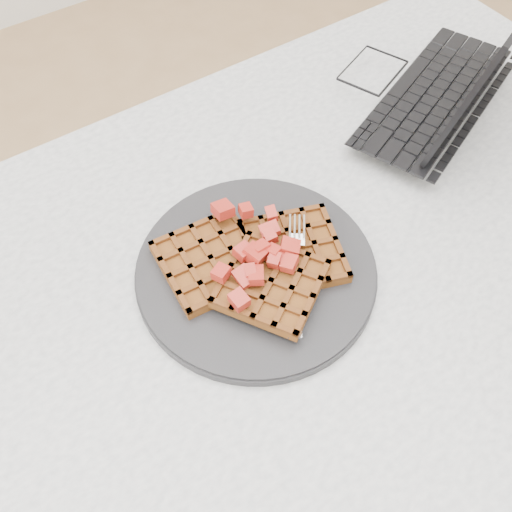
% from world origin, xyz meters
% --- Properties ---
extents(ground, '(4.00, 4.00, 0.00)m').
position_xyz_m(ground, '(0.00, 0.00, 0.00)').
color(ground, tan).
rests_on(ground, ground).
extents(table, '(1.20, 0.80, 0.75)m').
position_xyz_m(table, '(0.00, 0.00, 0.64)').
color(table, silver).
rests_on(table, ground).
extents(plate, '(0.31, 0.31, 0.02)m').
position_xyz_m(plate, '(-0.11, 0.02, 0.76)').
color(plate, black).
rests_on(plate, table).
extents(waffles, '(0.24, 0.22, 0.03)m').
position_xyz_m(waffles, '(-0.11, 0.02, 0.78)').
color(waffles, brown).
rests_on(waffles, plate).
extents(strawberry_pile, '(0.15, 0.15, 0.02)m').
position_xyz_m(strawberry_pile, '(-0.11, 0.02, 0.80)').
color(strawberry_pile, maroon).
rests_on(strawberry_pile, waffles).
extents(fork, '(0.13, 0.16, 0.02)m').
position_xyz_m(fork, '(-0.07, -0.02, 0.77)').
color(fork, silver).
rests_on(fork, plate).
extents(laptop, '(0.41, 0.37, 0.24)m').
position_xyz_m(laptop, '(0.30, 0.15, 0.79)').
color(laptop, black).
rests_on(laptop, table).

